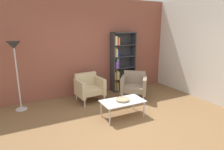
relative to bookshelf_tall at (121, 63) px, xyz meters
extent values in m
plane|color=brown|center=(-1.09, -2.25, -0.92)|extent=(8.32, 8.32, 0.00)
cube|color=brown|center=(-1.09, 0.21, 0.53)|extent=(6.40, 0.12, 2.90)
cube|color=silver|center=(1.77, -1.65, 0.53)|extent=(0.12, 5.20, 2.90)
cube|color=#333338|center=(-0.30, -0.02, 0.03)|extent=(0.03, 0.30, 1.90)
cube|color=#333338|center=(0.47, -0.02, 0.03)|extent=(0.03, 0.30, 1.90)
cube|color=#333338|center=(0.08, -0.02, 0.97)|extent=(0.80, 0.30, 0.03)
cube|color=#333338|center=(0.08, -0.02, -0.90)|extent=(0.80, 0.30, 0.03)
cube|color=#333338|center=(0.08, 0.12, 0.03)|extent=(0.80, 0.02, 1.90)
cube|color=#333338|center=(0.08, -0.02, -0.52)|extent=(0.76, 0.28, 0.02)
cube|color=#333338|center=(0.08, -0.02, -0.15)|extent=(0.76, 0.28, 0.02)
cube|color=#333338|center=(0.08, -0.02, 0.22)|extent=(0.76, 0.28, 0.02)
cube|color=#333338|center=(0.08, -0.02, 0.58)|extent=(0.76, 0.28, 0.02)
cube|color=yellow|center=(-0.27, -0.05, -0.72)|extent=(0.03, 0.22, 0.32)
cube|color=olive|center=(-0.24, -0.05, -0.77)|extent=(0.02, 0.21, 0.22)
cube|color=orange|center=(-0.19, -0.04, -0.73)|extent=(0.04, 0.24, 0.30)
cube|color=white|center=(-0.16, -0.04, -0.75)|extent=(0.02, 0.24, 0.25)
cube|color=black|center=(-0.12, -0.07, -0.76)|extent=(0.03, 0.17, 0.24)
cube|color=yellow|center=(-0.27, -0.04, -0.38)|extent=(0.04, 0.23, 0.25)
cube|color=olive|center=(-0.23, -0.07, -0.37)|extent=(0.02, 0.18, 0.27)
cube|color=yellow|center=(-0.19, -0.06, -0.35)|extent=(0.04, 0.19, 0.31)
cube|color=white|center=(-0.15, -0.06, -0.38)|extent=(0.03, 0.19, 0.25)
cube|color=olive|center=(-0.12, -0.06, -0.38)|extent=(0.03, 0.19, 0.26)
cube|color=black|center=(-0.27, -0.03, -0.02)|extent=(0.03, 0.25, 0.23)
cube|color=purple|center=(-0.24, -0.04, -0.03)|extent=(0.04, 0.23, 0.22)
cube|color=green|center=(-0.20, -0.07, 0.02)|extent=(0.04, 0.17, 0.32)
cube|color=purple|center=(-0.16, -0.04, 0.02)|extent=(0.03, 0.23, 0.32)
cube|color=orange|center=(-0.28, -0.06, 0.34)|extent=(0.02, 0.20, 0.22)
cube|color=yellow|center=(-0.25, -0.07, 0.38)|extent=(0.02, 0.17, 0.30)
cube|color=white|center=(-0.21, -0.04, 0.35)|extent=(0.03, 0.24, 0.25)
cube|color=blue|center=(-0.18, -0.05, 0.34)|extent=(0.03, 0.21, 0.21)
cube|color=yellow|center=(-0.27, -0.04, 0.73)|extent=(0.03, 0.23, 0.27)
cube|color=white|center=(-0.23, -0.07, 0.73)|extent=(0.04, 0.17, 0.28)
cube|color=red|center=(-0.18, -0.05, 0.71)|extent=(0.03, 0.21, 0.22)
cube|color=yellow|center=(-0.14, -0.07, 0.71)|extent=(0.03, 0.17, 0.23)
cube|color=silver|center=(-0.92, -1.76, -0.53)|extent=(1.00, 0.56, 0.02)
cylinder|color=silver|center=(-1.37, -1.99, -0.73)|extent=(0.03, 0.03, 0.38)
cylinder|color=silver|center=(-0.47, -1.99, -0.73)|extent=(0.03, 0.03, 0.38)
cylinder|color=silver|center=(-1.37, -1.53, -0.73)|extent=(0.03, 0.03, 0.38)
cylinder|color=silver|center=(-0.47, -1.53, -0.73)|extent=(0.03, 0.03, 0.38)
cylinder|color=tan|center=(-0.92, -1.76, -0.51)|extent=(0.13, 0.13, 0.02)
cylinder|color=tan|center=(-0.92, -1.76, -0.49)|extent=(0.32, 0.32, 0.02)
torus|color=tan|center=(-0.92, -1.76, -0.48)|extent=(0.32, 0.32, 0.02)
cube|color=#C6B289|center=(-1.27, -0.50, -0.60)|extent=(0.69, 0.63, 0.16)
cube|color=#C6B289|center=(-1.29, -0.23, -0.33)|extent=(0.65, 0.18, 0.38)
cube|color=#C6B289|center=(-1.58, -0.55, -0.49)|extent=(0.15, 0.63, 0.46)
cube|color=#C6B289|center=(-0.96, -0.49, -0.49)|extent=(0.15, 0.63, 0.46)
cylinder|color=silver|center=(-1.54, -0.84, -0.80)|extent=(0.04, 0.04, 0.24)
cylinder|color=silver|center=(-0.94, -0.78, -0.80)|extent=(0.04, 0.04, 0.24)
cylinder|color=silver|center=(-1.59, -0.26, -0.80)|extent=(0.04, 0.04, 0.24)
cylinder|color=silver|center=(-1.00, -0.21, -0.80)|extent=(0.04, 0.04, 0.24)
cube|color=gray|center=(-0.05, -0.89, -0.60)|extent=(0.86, 0.85, 0.16)
cube|color=gray|center=(0.11, -0.68, -0.33)|extent=(0.58, 0.48, 0.38)
cube|color=gray|center=(-0.31, -0.72, -0.49)|extent=(0.46, 0.55, 0.46)
cube|color=gray|center=(0.18, -1.09, -0.49)|extent=(0.46, 0.55, 0.46)
cylinder|color=silver|center=(-0.48, -0.95, -0.80)|extent=(0.04, 0.04, 0.24)
cylinder|color=silver|center=(0.00, -1.32, -0.80)|extent=(0.04, 0.04, 0.24)
cylinder|color=silver|center=(-0.12, -0.49, -0.80)|extent=(0.04, 0.04, 0.24)
cylinder|color=silver|center=(0.35, -0.86, -0.80)|extent=(0.04, 0.04, 0.24)
cylinder|color=silver|center=(-3.05, -0.25, -0.91)|extent=(0.28, 0.28, 0.02)
cylinder|color=silver|center=(-3.05, -0.25, -0.07)|extent=(0.03, 0.03, 1.65)
cone|color=#2D2D2D|center=(-3.05, -0.25, 0.73)|extent=(0.32, 0.32, 0.18)
camera|label=1|loc=(-3.04, -5.43, 1.17)|focal=31.12mm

